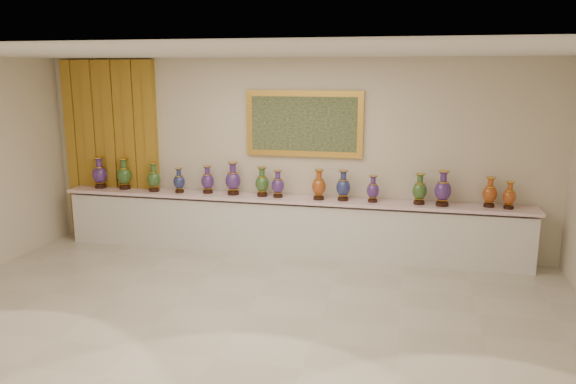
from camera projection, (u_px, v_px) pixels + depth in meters
name	position (u px, v px, depth m)	size (l,w,h in m)	color
ground	(246.00, 312.00, 6.64)	(8.00, 8.00, 0.00)	beige
room	(141.00, 147.00, 9.17)	(8.00, 8.00, 8.00)	beige
counter	(288.00, 226.00, 8.72)	(7.28, 0.48, 0.90)	white
vase_0	(100.00, 174.00, 9.26)	(0.29, 0.29, 0.51)	black
vase_1	(124.00, 175.00, 9.18)	(0.28, 0.28, 0.51)	black
vase_2	(154.00, 179.00, 9.00)	(0.26, 0.26, 0.46)	black
vase_3	(179.00, 182.00, 8.91)	(0.24, 0.24, 0.40)	black
vase_4	(208.00, 181.00, 8.87)	(0.27, 0.27, 0.44)	black
vase_5	(233.00, 180.00, 8.76)	(0.27, 0.27, 0.51)	black
vase_6	(262.00, 183.00, 8.65)	(0.23, 0.23, 0.46)	black
vase_7	(278.00, 185.00, 8.58)	(0.26, 0.26, 0.42)	black
vase_8	(319.00, 186.00, 8.43)	(0.28, 0.28, 0.46)	black
vase_9	(343.00, 187.00, 8.37)	(0.24, 0.24, 0.46)	black
vase_10	(373.00, 190.00, 8.27)	(0.21, 0.21, 0.40)	black
vase_11	(420.00, 190.00, 8.13)	(0.26, 0.26, 0.46)	black
vase_12	(443.00, 190.00, 8.03)	(0.28, 0.28, 0.51)	black
vase_13	(490.00, 194.00, 7.97)	(0.27, 0.27, 0.43)	black
vase_14	(509.00, 196.00, 7.87)	(0.20, 0.20, 0.39)	black
label_card	(199.00, 195.00, 8.78)	(0.10, 0.06, 0.00)	white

